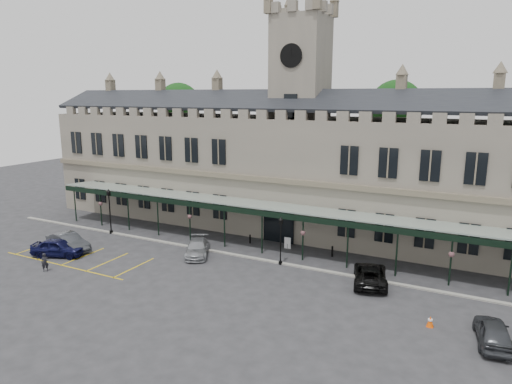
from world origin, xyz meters
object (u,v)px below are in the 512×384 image
at_px(sign_board, 287,243).
at_px(car_left_a, 58,248).
at_px(car_left_b, 68,242).
at_px(car_van, 370,274).
at_px(lamp_post_mid, 281,236).
at_px(clock_tower, 300,107).
at_px(traffic_cone, 430,321).
at_px(person_a, 45,262).
at_px(car_taxi, 197,248).
at_px(lamp_post_left, 110,207).
at_px(station_building, 299,170).
at_px(car_right_a, 493,332).

bearing_deg(sign_board, car_left_a, -148.47).
relative_size(car_left_b, car_van, 0.94).
xyz_separation_m(lamp_post_mid, car_left_a, (-18.75, -7.27, -1.71)).
xyz_separation_m(lamp_post_mid, car_left_b, (-19.14, -5.81, -1.70)).
xyz_separation_m(clock_tower, car_left_b, (-16.45, -16.44, -12.29)).
bearing_deg(clock_tower, traffic_cone, -46.26).
bearing_deg(car_left_a, person_a, -165.97).
bearing_deg(traffic_cone, person_a, -170.85).
bearing_deg(traffic_cone, lamp_post_mid, 156.51).
height_order(car_left_b, person_a, car_left_b).
relative_size(clock_tower, sign_board, 22.64).
distance_m(sign_board, car_taxi, 8.54).
relative_size(lamp_post_left, car_van, 0.91).
bearing_deg(station_building, lamp_post_mid, -75.70).
height_order(sign_board, car_left_a, car_left_a).
xyz_separation_m(clock_tower, traffic_cone, (15.50, -16.20, -12.76)).
bearing_deg(lamp_post_left, person_a, -74.46).
bearing_deg(car_taxi, lamp_post_left, 145.07).
distance_m(car_left_a, car_taxi, 12.55).
relative_size(lamp_post_mid, car_taxi, 0.89).
distance_m(lamp_post_mid, car_van, 8.05).
distance_m(station_building, car_van, 16.32).
distance_m(car_taxi, car_right_a, 24.46).
xyz_separation_m(lamp_post_left, person_a, (2.88, -10.35, -2.08)).
height_order(station_building, clock_tower, clock_tower).
xyz_separation_m(traffic_cone, car_left_a, (-31.56, -1.70, 0.45)).
height_order(lamp_post_mid, car_left_a, lamp_post_mid).
bearing_deg(car_taxi, lamp_post_mid, -18.44).
relative_size(clock_tower, car_taxi, 5.21).
distance_m(clock_tower, traffic_cone, 25.80).
height_order(sign_board, car_left_b, car_left_b).
bearing_deg(sign_board, lamp_post_left, -168.84).
distance_m(lamp_post_mid, traffic_cone, 14.14).
bearing_deg(car_van, person_a, 6.95).
height_order(car_taxi, car_right_a, car_right_a).
distance_m(lamp_post_mid, car_taxi, 8.01).
relative_size(car_left_b, car_taxi, 1.05).
bearing_deg(station_building, person_a, -123.80).
relative_size(car_left_a, car_taxi, 0.99).
bearing_deg(car_left_b, car_right_a, -80.45).
height_order(lamp_post_left, person_a, lamp_post_left).
height_order(station_building, car_van, station_building).
relative_size(traffic_cone, sign_board, 0.65).
height_order(car_left_b, car_right_a, car_left_b).
xyz_separation_m(clock_tower, lamp_post_mid, (2.69, -10.63, -10.59)).
relative_size(car_taxi, car_van, 0.90).
xyz_separation_m(lamp_post_left, lamp_post_mid, (19.53, -0.04, -0.34)).
bearing_deg(sign_board, person_a, -138.43).
bearing_deg(car_van, car_taxi, -11.89).
bearing_deg(traffic_cone, car_right_a, -8.17).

